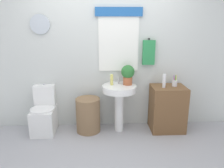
{
  "coord_description": "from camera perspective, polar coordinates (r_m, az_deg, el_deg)",
  "views": [
    {
      "loc": [
        -0.07,
        -2.55,
        1.76
      ],
      "look_at": [
        0.08,
        0.8,
        0.83
      ],
      "focal_mm": 35.55,
      "sensor_mm": 36.0,
      "label": 1
    }
  ],
  "objects": [
    {
      "name": "faucet",
      "position": [
        3.65,
        1.76,
        0.85
      ],
      "size": [
        0.03,
        0.03,
        0.1
      ],
      "primitive_type": "cylinder",
      "color": "silver",
      "rests_on": "pedestal_sink"
    },
    {
      "name": "toothbrush_cup",
      "position": [
        3.73,
        15.81,
        0.25
      ],
      "size": [
        0.08,
        0.08,
        0.19
      ],
      "color": "silver",
      "rests_on": "wooden_cabinet"
    },
    {
      "name": "back_wall",
      "position": [
        3.72,
        -1.43,
        8.57
      ],
      "size": [
        4.4,
        0.18,
        2.6
      ],
      "color": "silver",
      "rests_on": "ground_plane"
    },
    {
      "name": "potted_plant",
      "position": [
        3.57,
        4.09,
        2.66
      ],
      "size": [
        0.22,
        0.22,
        0.32
      ],
      "color": "#AD5B38",
      "rests_on": "pedestal_sink"
    },
    {
      "name": "soap_bottle",
      "position": [
        3.56,
        -0.08,
        1.12
      ],
      "size": [
        0.05,
        0.05,
        0.17
      ],
      "primitive_type": "cylinder",
      "color": "#DBD166",
      "rests_on": "pedestal_sink"
    },
    {
      "name": "wooden_cabinet",
      "position": [
        3.82,
        14.05,
        -6.11
      ],
      "size": [
        0.55,
        0.44,
        0.76
      ],
      "primitive_type": "cube",
      "color": "brown",
      "rests_on": "ground_plane"
    },
    {
      "name": "laundry_hamper",
      "position": [
        3.71,
        -6.15,
        -7.93
      ],
      "size": [
        0.39,
        0.39,
        0.57
      ],
      "primitive_type": "cylinder",
      "color": "#846647",
      "rests_on": "ground_plane"
    },
    {
      "name": "lotion_bottle",
      "position": [
        3.61,
        13.27,
        0.81
      ],
      "size": [
        0.05,
        0.05,
        0.22
      ],
      "primitive_type": "cylinder",
      "color": "white",
      "rests_on": "wooden_cabinet"
    },
    {
      "name": "toilet",
      "position": [
        3.85,
        -16.98,
        -7.46
      ],
      "size": [
        0.38,
        0.51,
        0.78
      ],
      "color": "white",
      "rests_on": "ground_plane"
    },
    {
      "name": "ground_plane",
      "position": [
        3.1,
        -0.86,
        -19.06
      ],
      "size": [
        8.0,
        8.0,
        0.0
      ],
      "primitive_type": "plane",
      "color": "#A3A3A8"
    },
    {
      "name": "pedestal_sink",
      "position": [
        3.6,
        1.87,
        -3.22
      ],
      "size": [
        0.55,
        0.55,
        0.78
      ],
      "color": "white",
      "rests_on": "ground_plane"
    }
  ]
}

